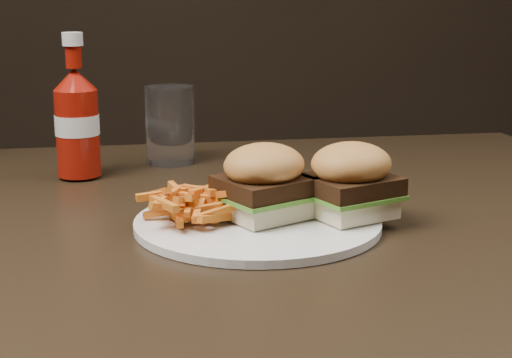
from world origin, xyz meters
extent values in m
cube|color=black|center=(0.00, 0.00, 0.73)|extent=(1.20, 0.80, 0.04)
cylinder|color=white|center=(0.09, -0.07, 0.76)|extent=(0.26, 0.26, 0.01)
cube|color=beige|center=(0.09, -0.07, 0.77)|extent=(0.10, 0.10, 0.02)
cube|color=#F8E5BB|center=(0.18, -0.08, 0.77)|extent=(0.10, 0.10, 0.02)
cylinder|color=maroon|center=(-0.11, 0.18, 0.81)|extent=(0.06, 0.06, 0.11)
cylinder|color=white|center=(0.02, 0.26, 0.81)|extent=(0.07, 0.07, 0.11)
camera|label=1|loc=(-0.05, -0.85, 0.99)|focal=55.00mm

